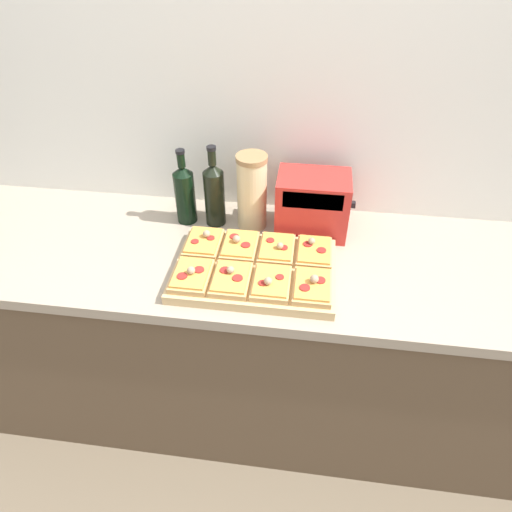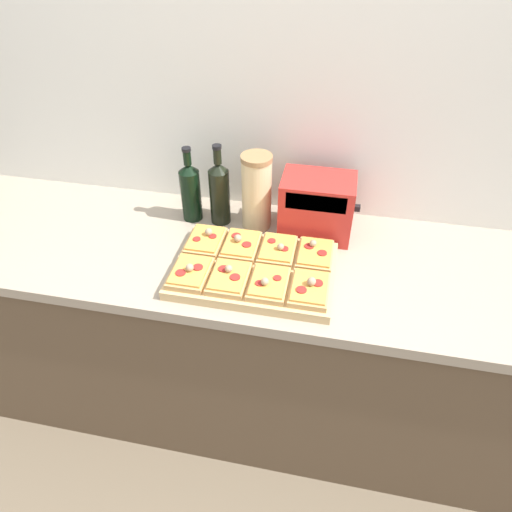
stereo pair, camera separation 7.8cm
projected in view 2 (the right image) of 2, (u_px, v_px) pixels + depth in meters
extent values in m
plane|color=brown|center=(252.00, 467.00, 1.92)|extent=(12.00, 12.00, 0.00)
cube|color=silver|center=(288.00, 118.00, 1.64)|extent=(6.00, 0.06, 2.50)
cube|color=brown|center=(267.00, 342.00, 1.89)|extent=(2.60, 0.64, 0.85)
cube|color=gray|center=(269.00, 260.00, 1.61)|extent=(2.63, 0.67, 0.04)
cube|color=tan|center=(254.00, 270.00, 1.51)|extent=(0.53, 0.36, 0.03)
cube|color=tan|center=(206.00, 241.00, 1.59)|extent=(0.12, 0.16, 0.02)
cube|color=gold|center=(205.00, 238.00, 1.58)|extent=(0.11, 0.15, 0.01)
cylinder|color=maroon|center=(197.00, 239.00, 1.57)|extent=(0.03, 0.03, 0.00)
cylinder|color=maroon|center=(213.00, 236.00, 1.58)|extent=(0.03, 0.03, 0.00)
sphere|color=tan|center=(209.00, 232.00, 1.58)|extent=(0.03, 0.03, 0.03)
cube|color=tan|center=(241.00, 246.00, 1.57)|extent=(0.12, 0.16, 0.02)
cube|color=gold|center=(241.00, 243.00, 1.56)|extent=(0.11, 0.15, 0.01)
cylinder|color=maroon|center=(236.00, 236.00, 1.58)|extent=(0.03, 0.03, 0.00)
cylinder|color=maroon|center=(247.00, 245.00, 1.54)|extent=(0.03, 0.03, 0.00)
sphere|color=tan|center=(238.00, 238.00, 1.55)|extent=(0.03, 0.03, 0.03)
cube|color=tan|center=(278.00, 250.00, 1.55)|extent=(0.12, 0.16, 0.02)
cube|color=gold|center=(278.00, 247.00, 1.54)|extent=(0.11, 0.15, 0.01)
cylinder|color=maroon|center=(272.00, 241.00, 1.56)|extent=(0.03, 0.03, 0.00)
cylinder|color=maroon|center=(284.00, 249.00, 1.53)|extent=(0.03, 0.03, 0.00)
sphere|color=tan|center=(281.00, 247.00, 1.52)|extent=(0.02, 0.02, 0.02)
cube|color=tan|center=(315.00, 255.00, 1.53)|extent=(0.12, 0.16, 0.02)
cube|color=gold|center=(315.00, 252.00, 1.52)|extent=(0.11, 0.15, 0.01)
cylinder|color=maroon|center=(309.00, 246.00, 1.54)|extent=(0.03, 0.03, 0.00)
cylinder|color=maroon|center=(322.00, 253.00, 1.51)|extent=(0.03, 0.03, 0.00)
sphere|color=tan|center=(313.00, 243.00, 1.53)|extent=(0.02, 0.02, 0.02)
cube|color=tan|center=(190.00, 273.00, 1.46)|extent=(0.12, 0.16, 0.02)
cube|color=gold|center=(190.00, 270.00, 1.45)|extent=(0.11, 0.15, 0.01)
cylinder|color=maroon|center=(181.00, 273.00, 1.43)|extent=(0.03, 0.03, 0.00)
cylinder|color=maroon|center=(198.00, 267.00, 1.45)|extent=(0.03, 0.03, 0.00)
sphere|color=tan|center=(190.00, 268.00, 1.43)|extent=(0.03, 0.03, 0.03)
cube|color=tan|center=(229.00, 279.00, 1.44)|extent=(0.12, 0.16, 0.02)
cube|color=gold|center=(229.00, 275.00, 1.43)|extent=(0.11, 0.15, 0.01)
cylinder|color=maroon|center=(223.00, 269.00, 1.45)|extent=(0.03, 0.03, 0.00)
cylinder|color=maroon|center=(235.00, 277.00, 1.42)|extent=(0.03, 0.03, 0.00)
sphere|color=tan|center=(229.00, 269.00, 1.43)|extent=(0.02, 0.02, 0.02)
cube|color=tan|center=(269.00, 284.00, 1.42)|extent=(0.12, 0.16, 0.02)
cube|color=gold|center=(269.00, 281.00, 1.41)|extent=(0.11, 0.15, 0.01)
cylinder|color=maroon|center=(259.00, 283.00, 1.39)|extent=(0.03, 0.03, 0.00)
cylinder|color=maroon|center=(277.00, 278.00, 1.41)|extent=(0.03, 0.03, 0.00)
sphere|color=tan|center=(265.00, 281.00, 1.39)|extent=(0.02, 0.02, 0.02)
cube|color=tan|center=(309.00, 290.00, 1.40)|extent=(0.12, 0.16, 0.02)
cube|color=gold|center=(310.00, 286.00, 1.39)|extent=(0.11, 0.15, 0.01)
cylinder|color=maroon|center=(301.00, 290.00, 1.37)|extent=(0.03, 0.03, 0.00)
cylinder|color=maroon|center=(318.00, 283.00, 1.40)|extent=(0.03, 0.03, 0.00)
sphere|color=tan|center=(312.00, 281.00, 1.38)|extent=(0.03, 0.03, 0.03)
cylinder|color=black|center=(191.00, 195.00, 1.72)|extent=(0.08, 0.08, 0.20)
cone|color=black|center=(188.00, 168.00, 1.65)|extent=(0.08, 0.08, 0.03)
cylinder|color=black|center=(187.00, 158.00, 1.62)|extent=(0.03, 0.03, 0.05)
cylinder|color=black|center=(186.00, 149.00, 1.60)|extent=(0.03, 0.03, 0.01)
cylinder|color=black|center=(220.00, 197.00, 1.70)|extent=(0.08, 0.08, 0.21)
cone|color=black|center=(218.00, 167.00, 1.62)|extent=(0.08, 0.08, 0.03)
cylinder|color=black|center=(217.00, 156.00, 1.59)|extent=(0.03, 0.03, 0.06)
cylinder|color=black|center=(217.00, 147.00, 1.57)|extent=(0.03, 0.03, 0.01)
cylinder|color=beige|center=(257.00, 194.00, 1.66)|extent=(0.11, 0.11, 0.27)
cylinder|color=#937047|center=(257.00, 158.00, 1.57)|extent=(0.11, 0.11, 0.02)
cube|color=red|center=(317.00, 206.00, 1.64)|extent=(0.26, 0.18, 0.22)
cube|color=black|center=(316.00, 203.00, 1.53)|extent=(0.21, 0.01, 0.06)
cube|color=black|center=(357.00, 208.00, 1.61)|extent=(0.02, 0.02, 0.02)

